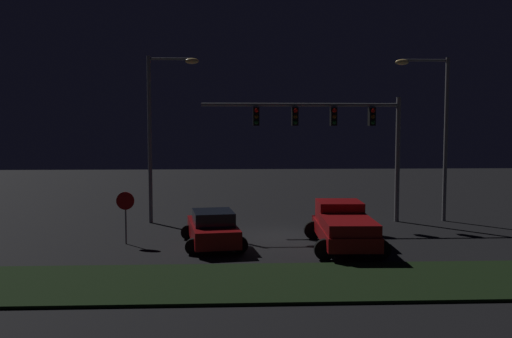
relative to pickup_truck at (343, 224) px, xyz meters
The scene contains 8 objects.
ground_plane 3.81m from the pickup_truck, 133.43° to the left, with size 80.00×80.00×0.00m, color black.
grass_median 5.72m from the pickup_truck, 116.66° to the right, with size 21.10×4.42×0.10m, color black.
pickup_truck is the anchor object (origin of this frame).
car_sedan 5.39m from the pickup_truck, behind, with size 2.88×4.61×1.51m.
traffic_signal_gantry 7.38m from the pickup_truck, 83.06° to the left, with size 10.32×0.56×6.50m.
street_lamp_left 11.28m from the pickup_truck, 142.35° to the left, with size 2.64×0.44×8.57m.
street_lamp_right 9.75m from the pickup_truck, 45.54° to the left, with size 2.85×0.44×8.56m.
stop_sign 9.14m from the pickup_truck, behind, with size 0.76×0.08×2.23m.
Camera 1 is at (-2.07, -24.80, 4.95)m, focal length 38.64 mm.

